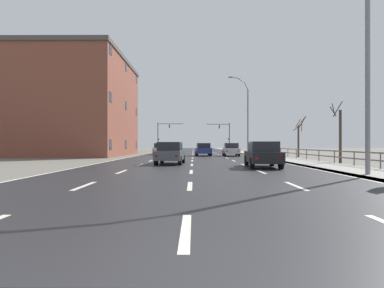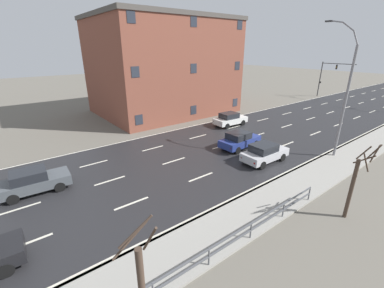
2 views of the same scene
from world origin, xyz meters
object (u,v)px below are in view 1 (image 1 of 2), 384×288
at_px(car_far_right, 170,153).
at_px(brick_building, 73,107).
at_px(traffic_signal_right, 225,133).
at_px(car_distant, 203,149).
at_px(street_lamp_foreground, 364,59).
at_px(car_mid_centre, 161,149).
at_px(car_far_left, 263,154).
at_px(car_near_right, 231,149).
at_px(street_lamp_midground, 247,117).
at_px(traffic_signal_left, 163,132).

relative_size(car_far_right, brick_building, 0.24).
bearing_deg(car_far_right, traffic_signal_right, 82.80).
relative_size(traffic_signal_right, car_far_right, 1.45).
relative_size(car_distant, brick_building, 0.23).
distance_m(street_lamp_foreground, car_distant, 26.00).
relative_size(street_lamp_foreground, car_mid_centre, 2.48).
height_order(street_lamp_foreground, traffic_signal_right, street_lamp_foreground).
xyz_separation_m(street_lamp_foreground, car_mid_centre, (-11.75, 29.43, -4.26)).
bearing_deg(brick_building, car_distant, -8.13).
bearing_deg(car_far_left, car_near_right, 91.78).
xyz_separation_m(traffic_signal_right, car_far_right, (-8.54, -46.33, -3.19)).
xyz_separation_m(street_lamp_midground, car_near_right, (-2.81, -5.66, -4.45)).
height_order(traffic_signal_right, car_far_left, traffic_signal_right).
bearing_deg(traffic_signal_right, brick_building, -129.12).
bearing_deg(car_far_left, traffic_signal_right, 89.57).
distance_m(car_distant, car_mid_centre, 7.21).
relative_size(traffic_signal_right, car_near_right, 1.47).
bearing_deg(traffic_signal_left, street_lamp_foreground, -75.95).
xyz_separation_m(car_far_right, brick_building, (-14.01, 18.60, 5.49)).
bearing_deg(car_far_right, street_lamp_midground, 70.36).
distance_m(traffic_signal_left, car_far_right, 48.60).
bearing_deg(car_mid_centre, street_lamp_foreground, -65.62).
bearing_deg(car_mid_centre, street_lamp_midground, 4.85).
height_order(street_lamp_midground, car_distant, street_lamp_midground).
bearing_deg(car_distant, brick_building, 169.20).
bearing_deg(car_near_right, traffic_signal_left, 110.34).
distance_m(street_lamp_midground, car_near_right, 7.73).
height_order(car_distant, brick_building, brick_building).
relative_size(car_distant, car_mid_centre, 1.00).
xyz_separation_m(street_lamp_foreground, car_distant, (-6.13, 24.91, -4.26)).
height_order(street_lamp_foreground, car_far_right, street_lamp_foreground).
distance_m(car_mid_centre, brick_building, 12.66).
relative_size(traffic_signal_left, car_near_right, 1.53).
bearing_deg(brick_building, street_lamp_foreground, -49.95).
bearing_deg(street_lamp_foreground, car_mid_centre, 111.77).
distance_m(car_near_right, car_mid_centre, 10.33).
bearing_deg(brick_building, street_lamp_midground, 6.40).
distance_m(street_lamp_midground, traffic_signal_right, 25.19).
xyz_separation_m(traffic_signal_right, brick_building, (-22.55, -27.73, 2.29)).
distance_m(street_lamp_foreground, car_far_right, 13.20).
bearing_deg(car_mid_centre, car_near_right, -27.62).
bearing_deg(traffic_signal_right, car_far_left, -93.14).
relative_size(street_lamp_midground, traffic_signal_right, 1.77).
bearing_deg(car_near_right, car_distant, 169.46).
bearing_deg(car_far_right, car_far_left, -25.98).
xyz_separation_m(car_near_right, car_distant, (-3.31, 0.68, 0.00)).
height_order(traffic_signal_right, brick_building, brick_building).
bearing_deg(car_far_left, street_lamp_foreground, -57.46).
height_order(street_lamp_midground, traffic_signal_right, street_lamp_midground).
bearing_deg(car_near_right, street_lamp_foreground, -82.25).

